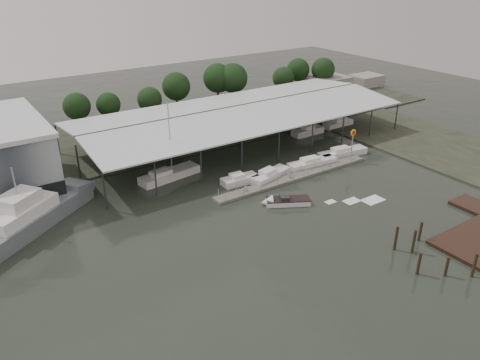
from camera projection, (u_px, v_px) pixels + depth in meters
ground at (252, 237)px, 55.94m from camera, size 200.00×200.00×0.00m
land_strip_far at (122, 137)px, 87.40m from camera, size 140.00×30.00×0.30m
land_strip_east at (419, 140)px, 86.23m from camera, size 20.00×60.00×0.30m
covered_boat_shed at (239, 109)px, 82.97m from camera, size 58.24×24.00×6.96m
floating_dock at (294, 177)px, 70.96m from camera, size 28.00×2.00×1.40m
shell_fuel_sign at (353, 139)px, 75.47m from camera, size 1.10×0.18×5.55m
distant_commercial_buildings at (340, 83)px, 118.63m from camera, size 22.00×8.00×4.00m
grey_trawler at (31, 216)px, 57.48m from camera, size 18.49×15.07×8.84m
white_sailboat at (169, 175)px, 70.72m from camera, size 9.96×3.98×11.94m
speedboat_underway at (284, 201)px, 63.40m from camera, size 16.17×9.65×2.00m
moored_cruiser_0 at (240, 180)px, 69.27m from camera, size 5.73×2.56×1.70m
moored_cruiser_1 at (270, 175)px, 70.72m from camera, size 7.66×3.92×1.70m
moored_cruiser_2 at (312, 163)px, 74.94m from camera, size 8.67×2.96×1.70m
moored_cruiser_3 at (342, 153)px, 78.99m from camera, size 9.20×3.22×1.70m
mooring_pilings at (426, 252)px, 51.13m from camera, size 6.00×8.19×3.67m
horizon_tree_line at (223, 82)px, 103.27m from camera, size 65.01×9.87×9.77m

